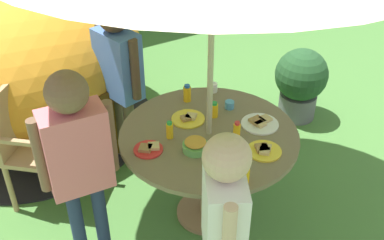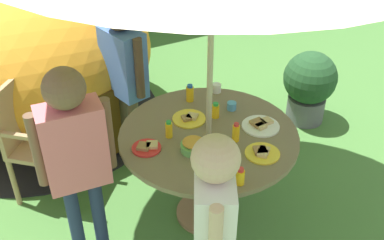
{
  "view_description": "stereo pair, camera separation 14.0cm",
  "coord_description": "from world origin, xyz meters",
  "px_view_note": "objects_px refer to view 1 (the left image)",
  "views": [
    {
      "loc": [
        -1.38,
        -2.05,
        2.52
      ],
      "look_at": [
        -0.07,
        0.09,
        0.81
      ],
      "focal_mm": 43.7,
      "sensor_mm": 36.0,
      "label": 1
    },
    {
      "loc": [
        -1.26,
        -2.12,
        2.52
      ],
      "look_at": [
        -0.07,
        0.09,
        0.81
      ],
      "focal_mm": 43.7,
      "sensor_mm": 36.0,
      "label": 2
    }
  ],
  "objects_px": {
    "dome_tent": "(21,60)",
    "child_in_white_shirt": "(224,216)",
    "wooden_chair": "(33,139)",
    "snack_bowl": "(195,145)",
    "plate_center_front": "(264,150)",
    "child_in_blue_shirt": "(118,65)",
    "cup_near": "(213,88)",
    "plate_back_edge": "(188,118)",
    "juice_bottle_far_left": "(187,93)",
    "juice_bottle_far_right": "(245,175)",
    "juice_bottle_mid_left": "(214,110)",
    "cup_far": "(229,105)",
    "garden_table": "(208,149)",
    "juice_bottle_near_right": "(237,131)",
    "plate_center_back": "(260,123)",
    "juice_bottle_mid_right": "(170,130)",
    "plate_near_left": "(149,149)",
    "potted_plant": "(300,81)",
    "child_in_pink_shirt": "(77,150)"
  },
  "relations": [
    {
      "from": "dome_tent",
      "to": "child_in_white_shirt",
      "type": "distance_m",
      "value": 2.62
    },
    {
      "from": "wooden_chair",
      "to": "snack_bowl",
      "type": "height_order",
      "value": "wooden_chair"
    },
    {
      "from": "snack_bowl",
      "to": "plate_center_front",
      "type": "distance_m",
      "value": 0.42
    },
    {
      "from": "child_in_blue_shirt",
      "to": "plate_center_front",
      "type": "distance_m",
      "value": 1.33
    },
    {
      "from": "child_in_blue_shirt",
      "to": "plate_center_front",
      "type": "relative_size",
      "value": 6.44
    },
    {
      "from": "child_in_white_shirt",
      "to": "cup_near",
      "type": "distance_m",
      "value": 1.38
    },
    {
      "from": "wooden_chair",
      "to": "plate_back_edge",
      "type": "height_order",
      "value": "wooden_chair"
    },
    {
      "from": "juice_bottle_far_left",
      "to": "juice_bottle_far_right",
      "type": "bearing_deg",
      "value": -100.42
    },
    {
      "from": "child_in_white_shirt",
      "to": "juice_bottle_mid_left",
      "type": "relative_size",
      "value": 11.78
    },
    {
      "from": "plate_center_front",
      "to": "cup_near",
      "type": "bearing_deg",
      "value": 80.3
    },
    {
      "from": "child_in_blue_shirt",
      "to": "snack_bowl",
      "type": "xyz_separation_m",
      "value": [
        0.05,
        -1.03,
        -0.11
      ]
    },
    {
      "from": "juice_bottle_far_right",
      "to": "cup_far",
      "type": "height_order",
      "value": "juice_bottle_far_right"
    },
    {
      "from": "wooden_chair",
      "to": "juice_bottle_mid_left",
      "type": "bearing_deg",
      "value": -81.19
    },
    {
      "from": "juice_bottle_far_left",
      "to": "cup_far",
      "type": "bearing_deg",
      "value": -49.83
    },
    {
      "from": "garden_table",
      "to": "juice_bottle_near_right",
      "type": "xyz_separation_m",
      "value": [
        0.11,
        -0.15,
        0.2
      ]
    },
    {
      "from": "plate_center_back",
      "to": "juice_bottle_far_left",
      "type": "height_order",
      "value": "juice_bottle_far_left"
    },
    {
      "from": "plate_center_back",
      "to": "juice_bottle_mid_right",
      "type": "xyz_separation_m",
      "value": [
        -0.59,
        0.19,
        0.05
      ]
    },
    {
      "from": "plate_back_edge",
      "to": "cup_near",
      "type": "height_order",
      "value": "cup_near"
    },
    {
      "from": "dome_tent",
      "to": "cup_near",
      "type": "relative_size",
      "value": 38.84
    },
    {
      "from": "child_in_white_shirt",
      "to": "cup_far",
      "type": "xyz_separation_m",
      "value": [
        0.69,
        0.92,
        -0.09
      ]
    },
    {
      "from": "juice_bottle_far_right",
      "to": "juice_bottle_mid_left",
      "type": "bearing_deg",
      "value": 71.07
    },
    {
      "from": "juice_bottle_mid_left",
      "to": "garden_table",
      "type": "bearing_deg",
      "value": -133.36
    },
    {
      "from": "plate_center_front",
      "to": "cup_far",
      "type": "bearing_deg",
      "value": 78.62
    },
    {
      "from": "juice_bottle_near_right",
      "to": "juice_bottle_far_left",
      "type": "distance_m",
      "value": 0.56
    },
    {
      "from": "juice_bottle_near_right",
      "to": "juice_bottle_far_right",
      "type": "xyz_separation_m",
      "value": [
        -0.2,
        -0.35,
        -0.01
      ]
    },
    {
      "from": "garden_table",
      "to": "cup_near",
      "type": "bearing_deg",
      "value": 53.72
    },
    {
      "from": "cup_near",
      "to": "juice_bottle_near_right",
      "type": "bearing_deg",
      "value": -109.24
    },
    {
      "from": "dome_tent",
      "to": "cup_far",
      "type": "distance_m",
      "value": 1.97
    },
    {
      "from": "child_in_blue_shirt",
      "to": "plate_near_left",
      "type": "bearing_deg",
      "value": -26.37
    },
    {
      "from": "juice_bottle_mid_right",
      "to": "cup_near",
      "type": "xyz_separation_m",
      "value": [
        0.55,
        0.34,
        -0.02
      ]
    },
    {
      "from": "dome_tent",
      "to": "juice_bottle_mid_left",
      "type": "height_order",
      "value": "dome_tent"
    },
    {
      "from": "potted_plant",
      "to": "cup_near",
      "type": "xyz_separation_m",
      "value": [
        -1.13,
        -0.22,
        0.39
      ]
    },
    {
      "from": "child_in_pink_shirt",
      "to": "juice_bottle_mid_left",
      "type": "bearing_deg",
      "value": 9.03
    },
    {
      "from": "garden_table",
      "to": "cup_near",
      "type": "height_order",
      "value": "cup_near"
    },
    {
      "from": "juice_bottle_mid_left",
      "to": "juice_bottle_mid_right",
      "type": "xyz_separation_m",
      "value": [
        -0.38,
        -0.05,
        0.0
      ]
    },
    {
      "from": "child_in_pink_shirt",
      "to": "plate_back_edge",
      "type": "height_order",
      "value": "child_in_pink_shirt"
    },
    {
      "from": "plate_near_left",
      "to": "cup_near",
      "type": "xyz_separation_m",
      "value": [
        0.73,
        0.39,
        0.02
      ]
    },
    {
      "from": "juice_bottle_far_right",
      "to": "juice_bottle_mid_right",
      "type": "bearing_deg",
      "value": 104.76
    },
    {
      "from": "juice_bottle_far_left",
      "to": "plate_center_back",
      "type": "bearing_deg",
      "value": -62.91
    },
    {
      "from": "child_in_pink_shirt",
      "to": "plate_back_edge",
      "type": "distance_m",
      "value": 0.83
    },
    {
      "from": "child_in_pink_shirt",
      "to": "plate_center_front",
      "type": "bearing_deg",
      "value": -17.06
    },
    {
      "from": "juice_bottle_mid_left",
      "to": "cup_far",
      "type": "relative_size",
      "value": 1.74
    },
    {
      "from": "plate_center_back",
      "to": "juice_bottle_far_left",
      "type": "xyz_separation_m",
      "value": [
        -0.26,
        0.51,
        0.05
      ]
    },
    {
      "from": "child_in_blue_shirt",
      "to": "juice_bottle_mid_right",
      "type": "bearing_deg",
      "value": -15.05
    },
    {
      "from": "plate_near_left",
      "to": "garden_table",
      "type": "bearing_deg",
      "value": -5.51
    },
    {
      "from": "potted_plant",
      "to": "child_in_blue_shirt",
      "type": "xyz_separation_m",
      "value": [
        -1.66,
        0.27,
        0.5
      ]
    },
    {
      "from": "juice_bottle_far_left",
      "to": "juice_bottle_mid_left",
      "type": "distance_m",
      "value": 0.28
    },
    {
      "from": "garden_table",
      "to": "juice_bottle_mid_left",
      "type": "bearing_deg",
      "value": 46.64
    },
    {
      "from": "child_in_pink_shirt",
      "to": "juice_bottle_mid_left",
      "type": "height_order",
      "value": "child_in_pink_shirt"
    },
    {
      "from": "snack_bowl",
      "to": "juice_bottle_far_left",
      "type": "relative_size",
      "value": 1.23
    }
  ]
}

